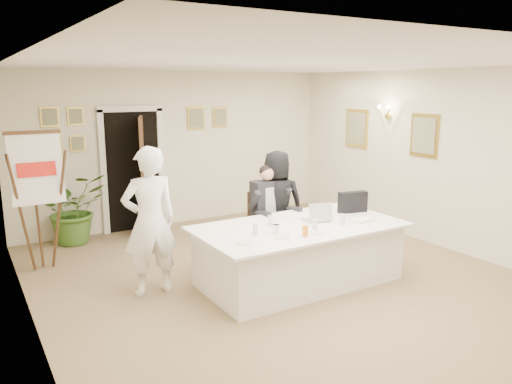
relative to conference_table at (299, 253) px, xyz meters
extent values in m
plane|color=brown|center=(-0.16, 0.09, -0.39)|extent=(7.00, 7.00, 0.00)
cube|color=white|center=(-0.16, 0.09, 2.41)|extent=(6.00, 7.00, 0.02)
cube|color=beige|center=(-0.16, 3.59, 1.01)|extent=(6.00, 0.10, 2.80)
cube|color=beige|center=(-3.16, 0.09, 1.01)|extent=(0.10, 7.00, 2.80)
cube|color=beige|center=(2.84, 0.09, 1.01)|extent=(0.10, 7.00, 2.80)
cube|color=black|center=(-1.06, 3.56, 0.66)|extent=(0.92, 0.06, 2.10)
cube|color=white|center=(-1.58, 3.53, 0.66)|extent=(0.10, 0.06, 2.20)
cube|color=white|center=(-0.54, 3.53, 0.66)|extent=(0.10, 0.06, 2.20)
cube|color=#351D11|center=(-1.01, 3.14, 0.64)|extent=(0.33, 0.81, 2.02)
cube|color=white|center=(0.00, 0.00, -0.02)|extent=(2.50, 1.25, 0.75)
cube|color=white|center=(0.00, 0.00, 0.37)|extent=(2.68, 1.43, 0.03)
cube|color=white|center=(-2.81, 2.09, 1.06)|extent=(0.67, 0.20, 0.94)
imported|color=white|center=(-1.78, 0.63, 0.53)|extent=(0.68, 0.46, 1.85)
imported|color=black|center=(0.34, 1.04, 0.41)|extent=(0.93, 0.80, 1.61)
imported|color=#3C6521|center=(-2.16, 3.29, 0.18)|extent=(1.23, 1.14, 1.15)
cube|color=black|center=(1.04, 0.16, 0.53)|extent=(0.44, 0.20, 0.30)
cube|color=white|center=(0.82, -0.26, 0.40)|extent=(0.31, 0.23, 0.03)
cylinder|color=white|center=(-0.99, -0.29, 0.39)|extent=(0.25, 0.25, 0.01)
cylinder|color=white|center=(-0.51, -0.34, 0.39)|extent=(0.26, 0.26, 0.01)
cylinder|color=white|center=(-0.02, -0.39, 0.39)|extent=(0.26, 0.26, 0.01)
cylinder|color=silver|center=(-0.73, -0.10, 0.45)|extent=(0.08, 0.08, 0.14)
cylinder|color=silver|center=(0.02, -0.30, 0.45)|extent=(0.08, 0.08, 0.14)
cylinder|color=silver|center=(0.49, -0.27, 0.45)|extent=(0.08, 0.08, 0.14)
cylinder|color=silver|center=(-0.35, 0.15, 0.45)|extent=(0.07, 0.07, 0.14)
cylinder|color=orange|center=(-0.23, -0.44, 0.45)|extent=(0.08, 0.08, 0.13)
cylinder|color=silver|center=(-0.46, -0.15, 0.44)|extent=(0.09, 0.09, 0.11)
camera|label=1|loc=(-3.68, -5.02, 2.13)|focal=35.00mm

